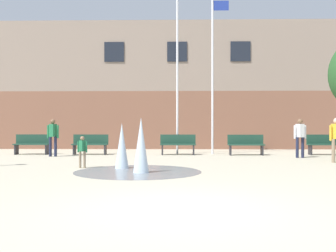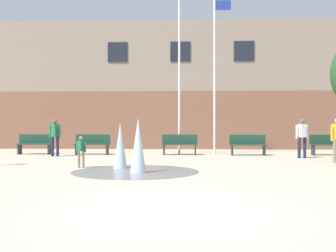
# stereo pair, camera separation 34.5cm
# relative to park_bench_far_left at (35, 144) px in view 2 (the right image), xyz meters

# --- Properties ---
(ground_plane) EXTENTS (100.00, 100.00, 0.00)m
(ground_plane) POSITION_rel_park_bench_far_left_xyz_m (6.62, -11.53, -0.48)
(ground_plane) COLOR #BCB299
(library_building) EXTENTS (36.00, 6.05, 7.19)m
(library_building) POSITION_rel_park_bench_far_left_xyz_m (6.62, 7.03, 3.12)
(library_building) COLOR brown
(library_building) RESTS_ON ground
(splash_fountain) EXTENTS (3.64, 3.64, 1.54)m
(splash_fountain) POSITION_rel_park_bench_far_left_xyz_m (5.33, -6.37, 0.14)
(splash_fountain) COLOR gray
(splash_fountain) RESTS_ON ground
(park_bench_far_left) EXTENTS (1.60, 0.44, 0.91)m
(park_bench_far_left) POSITION_rel_park_bench_far_left_xyz_m (0.00, 0.00, 0.00)
(park_bench_far_left) COLOR #28282D
(park_bench_far_left) RESTS_ON ground
(park_bench_center) EXTENTS (1.60, 0.44, 0.91)m
(park_bench_center) POSITION_rel_park_bench_far_left_xyz_m (2.68, -0.07, 0.00)
(park_bench_center) COLOR #28282D
(park_bench_center) RESTS_ON ground
(park_bench_under_right_flagpole) EXTENTS (1.60, 0.44, 0.91)m
(park_bench_under_right_flagpole) POSITION_rel_park_bench_far_left_xyz_m (6.65, -0.08, 0.00)
(park_bench_under_right_flagpole) COLOR #28282D
(park_bench_under_right_flagpole) RESTS_ON ground
(park_bench_near_trashcan) EXTENTS (1.60, 0.44, 0.91)m
(park_bench_near_trashcan) POSITION_rel_park_bench_far_left_xyz_m (9.67, -0.24, 0.00)
(park_bench_near_trashcan) COLOR #28282D
(park_bench_near_trashcan) RESTS_ON ground
(park_bench_far_right) EXTENTS (1.60, 0.44, 0.91)m
(park_bench_far_right) POSITION_rel_park_bench_far_left_xyz_m (13.27, 0.00, 0.00)
(park_bench_far_right) COLOR #28282D
(park_bench_far_right) RESTS_ON ground
(adult_watching) EXTENTS (0.50, 0.38, 1.59)m
(adult_watching) POSITION_rel_park_bench_far_left_xyz_m (1.34, -1.21, 0.45)
(adult_watching) COLOR #1E233D
(adult_watching) RESTS_ON ground
(child_running) EXTENTS (0.31, 0.24, 0.99)m
(child_running) POSITION_rel_park_bench_far_left_xyz_m (3.67, -5.64, 0.10)
(child_running) COLOR #89755B
(child_running) RESTS_ON ground
(adult_in_red) EXTENTS (0.50, 0.38, 1.59)m
(adult_in_red) POSITION_rel_park_bench_far_left_xyz_m (11.63, -1.63, 0.45)
(adult_in_red) COLOR #1E233D
(adult_in_red) RESTS_ON ground
(flagpole_left) EXTENTS (0.80, 0.10, 8.28)m
(flagpole_left) POSITION_rel_park_bench_far_left_xyz_m (6.65, 0.43, 3.91)
(flagpole_left) COLOR silver
(flagpole_left) RESTS_ON ground
(flagpole_right) EXTENTS (0.80, 0.10, 7.49)m
(flagpole_right) POSITION_rel_park_bench_far_left_xyz_m (8.28, 0.43, 3.51)
(flagpole_right) COLOR silver
(flagpole_right) RESTS_ON ground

